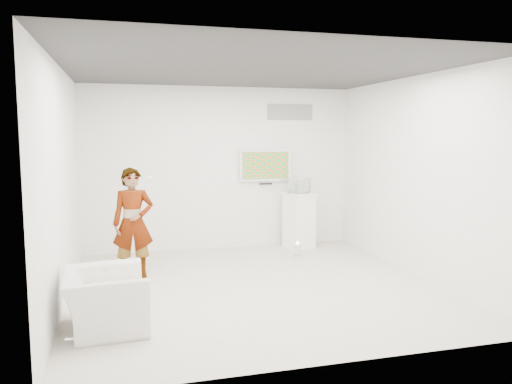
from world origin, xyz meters
TOP-DOWN VIEW (x-y plane):
  - room at (0.00, 0.00)m, footprint 5.01×5.01m
  - tv at (0.85, 2.45)m, footprint 1.00×0.08m
  - logo_decal at (1.35, 2.49)m, footprint 0.90×0.02m
  - person at (-1.63, 0.93)m, footprint 0.60×0.40m
  - armchair at (-1.98, -1.05)m, footprint 0.93×1.05m
  - pedestal at (1.43, 2.13)m, footprint 0.63×0.63m
  - floor_uplight at (1.14, 1.41)m, footprint 0.19×0.19m
  - vitrine at (1.43, 2.13)m, footprint 0.42×0.42m
  - console at (1.43, 2.13)m, footprint 0.07×0.18m
  - wii_remote at (-1.38, 1.08)m, footprint 0.10×0.15m

SIDE VIEW (x-z plane):
  - floor_uplight at x=1.14m, z-range 0.00..0.27m
  - armchair at x=-1.98m, z-range 0.00..0.65m
  - pedestal at x=1.43m, z-range 0.00..1.04m
  - person at x=-1.63m, z-range 0.00..1.65m
  - console at x=1.43m, z-range 1.04..1.28m
  - vitrine at x=1.43m, z-range 1.04..1.34m
  - wii_remote at x=-1.38m, z-range 1.46..1.50m
  - room at x=0.00m, z-range 0.00..3.00m
  - tv at x=0.85m, z-range 1.25..1.85m
  - logo_decal at x=1.35m, z-range 2.40..2.70m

